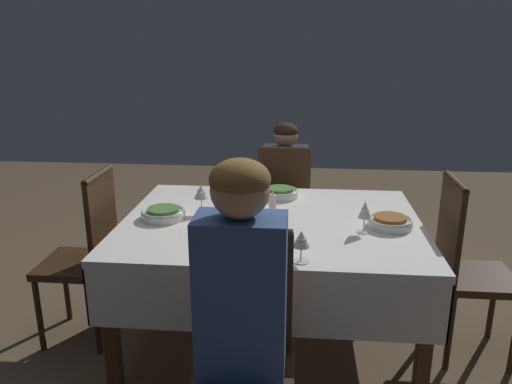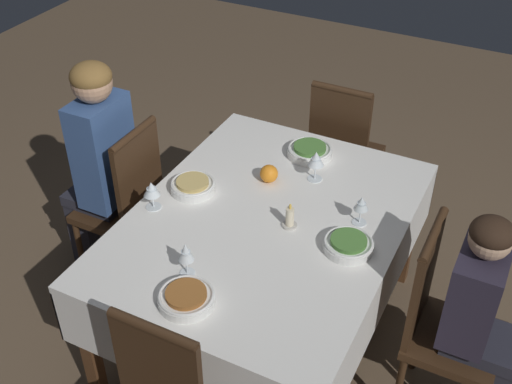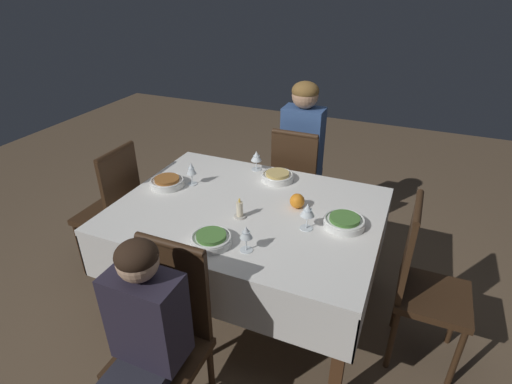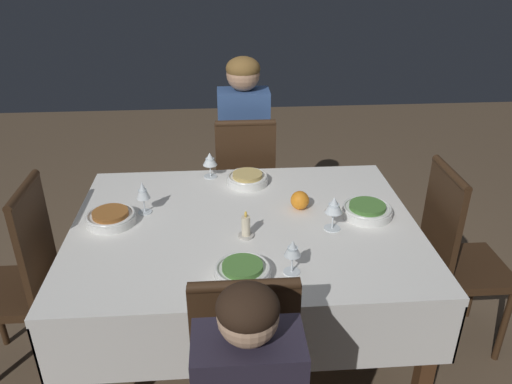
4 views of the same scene
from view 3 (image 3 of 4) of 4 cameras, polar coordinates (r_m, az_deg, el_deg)
ground_plane at (r=2.77m, az=-1.01°, el=-15.38°), size 8.00×8.00×0.00m
dining_table at (r=2.36m, az=-1.15°, el=-3.98°), size 1.51×1.14×0.74m
chair_south at (r=3.08m, az=5.80°, el=1.47°), size 0.37×0.37×0.97m
chair_north at (r=1.93m, az=-12.63°, el=-19.12°), size 0.37×0.37×0.97m
chair_west at (r=2.30m, az=22.70°, el=-11.58°), size 0.37×0.37×0.97m
chair_east at (r=2.91m, az=-19.66°, el=-2.00°), size 0.37×0.37×0.97m
person_adult_denim at (r=3.12m, az=6.78°, el=5.69°), size 0.30×0.34×1.27m
person_child_dark at (r=1.80m, az=-15.87°, el=-20.83°), size 0.30×0.33×1.09m
bowl_south at (r=2.62m, az=3.09°, el=2.27°), size 0.21×0.21×0.06m
wine_glass_south at (r=2.73m, az=0.06°, el=5.06°), size 0.08×0.08×0.14m
bowl_north at (r=2.03m, az=-6.39°, el=-6.66°), size 0.21×0.21×0.06m
wine_glass_north at (r=1.93m, az=-1.42°, el=-5.93°), size 0.06×0.06×0.14m
bowl_west at (r=2.20m, az=12.50°, el=-4.14°), size 0.23×0.23×0.06m
wine_glass_west at (r=2.10m, az=7.37°, el=-2.67°), size 0.08×0.08×0.15m
bowl_east at (r=2.61m, az=-12.57°, el=1.43°), size 0.22×0.22×0.06m
wine_glass_east at (r=2.56m, az=-9.24°, el=3.25°), size 0.06×0.06×0.15m
candle_centerpiece at (r=2.21m, az=-2.28°, el=-2.72°), size 0.07×0.07×0.12m
orange_fruit at (r=2.31m, az=5.90°, el=-1.28°), size 0.09×0.09×0.09m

